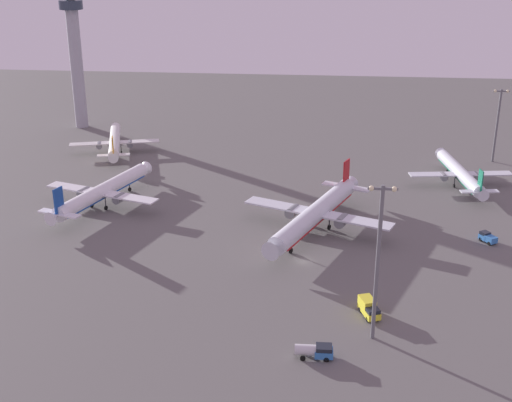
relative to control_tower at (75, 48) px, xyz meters
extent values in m
plane|color=#605E5B|center=(83.31, -102.09, -28.25)|extent=(416.00, 416.00, 0.00)
cylinder|color=#A8A8B2|center=(0.00, 0.00, -7.58)|extent=(4.40, 4.40, 41.33)
cylinder|color=#2D3847|center=(0.00, 0.00, 14.58)|extent=(8.00, 8.00, 3.00)
cylinder|color=silver|center=(85.62, -86.50, -23.58)|extent=(19.62, 39.48, 4.32)
cone|color=silver|center=(77.28, -106.68, -23.58)|extent=(4.84, 4.09, 4.10)
cone|color=silver|center=(94.03, -66.12, -23.58)|extent=(4.81, 4.43, 3.89)
cube|color=silver|center=(86.05, -85.45, -23.81)|extent=(35.36, 18.09, 0.40)
cube|color=silver|center=(93.21, -68.11, -23.36)|extent=(12.60, 7.30, 0.40)
cube|color=red|center=(93.08, -68.43, -19.89)|extent=(1.70, 3.49, 7.39)
cylinder|color=slate|center=(91.83, -87.84, -24.61)|extent=(3.87, 4.74, 2.50)
cylinder|color=slate|center=(80.27, -83.06, -24.61)|extent=(3.87, 4.74, 2.50)
cube|color=red|center=(85.62, -86.50, -24.77)|extent=(17.97, 36.29, 0.41)
cylinder|color=#333338|center=(80.62, -98.61, -25.60)|extent=(0.32, 0.32, 4.04)
cylinder|color=black|center=(80.62, -98.61, -27.62)|extent=(0.90, 1.33, 1.25)
cylinder|color=#333338|center=(89.01, -84.83, -25.60)|extent=(0.32, 0.32, 4.04)
cylinder|color=black|center=(89.01, -84.83, -27.62)|extent=(0.90, 1.33, 1.25)
cylinder|color=#333338|center=(84.39, -82.92, -25.60)|extent=(0.32, 0.32, 4.04)
cylinder|color=black|center=(84.39, -82.92, -27.62)|extent=(0.90, 1.33, 1.25)
cylinder|color=white|center=(31.50, -74.81, -24.17)|extent=(14.89, 35.14, 3.78)
cone|color=white|center=(37.53, -56.71, -24.17)|extent=(4.16, 3.40, 3.59)
cone|color=white|center=(25.40, -93.11, -24.17)|extent=(4.10, 3.71, 3.40)
cube|color=white|center=(31.18, -75.76, -24.37)|extent=(31.43, 13.82, 0.35)
cube|color=white|center=(26.00, -91.31, -23.97)|extent=(11.13, 5.72, 0.35)
cube|color=#19479E|center=(26.09, -91.03, -20.94)|extent=(1.29, 3.11, 6.46)
cylinder|color=slate|center=(26.00, -74.03, -25.07)|extent=(3.21, 4.09, 2.19)
cylinder|color=slate|center=(36.37, -77.49, -25.07)|extent=(3.21, 4.09, 2.19)
cube|color=#19479E|center=(31.50, -74.81, -25.21)|extent=(13.63, 32.30, 0.36)
cylinder|color=#333338|center=(35.12, -63.95, -25.93)|extent=(0.28, 0.28, 3.53)
cylinder|color=black|center=(35.12, -63.95, -27.70)|extent=(0.72, 1.16, 1.09)
cylinder|color=#333338|center=(28.64, -76.48, -25.93)|extent=(0.28, 0.28, 3.53)
cylinder|color=black|center=(28.64, -76.48, -27.70)|extent=(0.72, 1.16, 1.09)
cylinder|color=#333338|center=(32.79, -77.86, -25.93)|extent=(0.28, 0.28, 3.53)
cylinder|color=black|center=(32.79, -77.86, -27.70)|extent=(0.72, 1.16, 1.09)
cylinder|color=silver|center=(125.05, -49.99, -24.60)|extent=(7.89, 32.19, 3.38)
cone|color=silver|center=(122.63, -33.07, -24.60)|extent=(3.48, 2.57, 3.21)
cone|color=silver|center=(127.50, -67.08, -24.60)|extent=(3.37, 2.90, 3.04)
cube|color=silver|center=(125.18, -50.87, -24.77)|extent=(28.70, 7.56, 0.31)
cube|color=silver|center=(127.26, -65.40, -24.42)|extent=(9.99, 3.50, 0.31)
cube|color=#146B4C|center=(127.22, -65.14, -21.70)|extent=(0.67, 2.86, 5.78)
cylinder|color=slate|center=(120.33, -51.56, -25.40)|extent=(2.39, 3.45, 1.96)
cylinder|color=slate|center=(130.02, -50.17, -25.40)|extent=(2.39, 3.45, 1.96)
cube|color=#146B4C|center=(125.05, -49.99, -25.53)|extent=(7.19, 29.61, 0.32)
cylinder|color=#333338|center=(123.60, -39.84, -26.18)|extent=(0.25, 0.25, 3.16)
cylinder|color=black|center=(123.60, -39.84, -27.76)|extent=(0.49, 1.02, 0.98)
cylinder|color=#333338|center=(123.43, -52.47, -26.18)|extent=(0.25, 0.25, 3.16)
cylinder|color=black|center=(123.43, -52.47, -27.76)|extent=(0.49, 1.02, 0.98)
cylinder|color=#333338|center=(127.31, -51.91, -26.18)|extent=(0.25, 0.25, 3.16)
cylinder|color=black|center=(127.31, -51.91, -27.76)|extent=(0.49, 1.02, 0.98)
cylinder|color=silver|center=(20.92, -29.26, -24.66)|extent=(11.50, 31.29, 3.33)
cone|color=silver|center=(16.50, -13.04, -24.66)|extent=(3.60, 2.86, 3.16)
cone|color=silver|center=(25.38, -45.64, -24.66)|extent=(3.53, 3.15, 2.99)
cube|color=silver|center=(21.15, -30.10, -24.83)|extent=(27.95, 10.75, 0.31)
cube|color=silver|center=(24.94, -44.04, -24.48)|extent=(9.84, 4.56, 0.31)
cube|color=orange|center=(24.88, -43.79, -21.81)|extent=(0.99, 2.77, 5.69)
cylinder|color=slate|center=(16.50, -31.37, -25.44)|extent=(2.69, 3.55, 1.93)
cylinder|color=slate|center=(25.79, -28.83, -25.44)|extent=(2.69, 3.55, 1.93)
cube|color=orange|center=(20.92, -29.26, -25.57)|extent=(10.51, 28.77, 0.32)
cylinder|color=#333338|center=(18.26, -19.52, -26.21)|extent=(0.25, 0.25, 3.11)
cylinder|color=black|center=(18.26, -19.52, -27.76)|extent=(0.59, 1.02, 0.96)
cylinder|color=#333338|center=(19.63, -31.87, -26.21)|extent=(0.25, 0.25, 3.11)
cylinder|color=black|center=(19.63, -31.87, -27.76)|extent=(0.59, 1.02, 0.96)
cylinder|color=#333338|center=(23.35, -30.86, -26.21)|extent=(0.25, 0.25, 3.11)
cylinder|color=black|center=(23.35, -30.86, -27.76)|extent=(0.59, 1.02, 0.96)
cube|color=yellow|center=(96.61, -124.89, -27.20)|extent=(3.18, 3.40, 1.20)
cube|color=#1E232D|center=(96.61, -124.89, -26.25)|extent=(2.89, 3.02, 0.70)
cube|color=yellow|center=(95.78, -122.56, -26.50)|extent=(3.38, 4.17, 2.60)
cylinder|color=black|center=(97.73, -124.90, -27.80)|extent=(0.59, 0.95, 0.90)
cylinder|color=black|center=(95.75, -125.61, -27.80)|extent=(0.59, 0.95, 0.90)
cylinder|color=black|center=(96.55, -121.59, -27.80)|extent=(0.59, 0.95, 0.90)
cylinder|color=black|center=(94.57, -122.29, -27.80)|extent=(0.59, 0.95, 0.90)
cube|color=#3372BF|center=(87.97, -137.84, -27.20)|extent=(3.04, 2.45, 1.20)
cube|color=#1E232D|center=(87.97, -137.84, -26.25)|extent=(2.68, 2.26, 0.70)
cylinder|color=silver|center=(85.27, -137.89, -26.81)|extent=(4.23, 1.88, 1.80)
cylinder|color=black|center=(88.37, -136.78, -27.80)|extent=(0.91, 0.32, 0.90)
cylinder|color=black|center=(88.41, -138.88, -27.80)|extent=(0.91, 0.32, 0.90)
cylinder|color=black|center=(84.54, -136.85, -27.80)|extent=(0.91, 0.32, 0.90)
cylinder|color=black|center=(84.57, -138.95, -27.80)|extent=(0.91, 0.32, 0.90)
cube|color=#3372BF|center=(124.21, -87.80, -27.25)|extent=(2.81, 2.84, 1.10)
cube|color=#1E232D|center=(124.21, -87.80, -26.35)|extent=(2.54, 2.55, 0.70)
cube|color=#3372BF|center=(125.23, -89.40, -27.10)|extent=(2.91, 3.05, 1.40)
cylinder|color=black|center=(123.34, -88.01, -27.80)|extent=(0.74, 0.92, 0.90)
cylinder|color=black|center=(124.78, -87.10, -27.80)|extent=(0.74, 0.92, 0.90)
cylinder|color=black|center=(124.78, -90.28, -27.80)|extent=(0.74, 0.92, 0.90)
cylinder|color=black|center=(126.21, -89.37, -27.80)|extent=(0.74, 0.92, 0.90)
cylinder|color=slate|center=(96.32, -130.89, -14.19)|extent=(0.70, 0.70, 28.12)
cube|color=slate|center=(96.32, -130.89, -0.73)|extent=(4.80, 0.40, 0.40)
sphere|color=#F9EAB2|center=(94.52, -130.89, -0.73)|extent=(0.90, 0.90, 0.90)
sphere|color=#F9EAB2|center=(98.12, -130.89, -0.73)|extent=(0.90, 0.90, 0.90)
cylinder|color=slate|center=(139.14, -27.64, -17.01)|extent=(0.70, 0.70, 22.48)
cube|color=slate|center=(139.14, -27.64, -6.37)|extent=(4.80, 0.40, 0.40)
sphere|color=#F9EAB2|center=(137.34, -27.64, -6.37)|extent=(0.90, 0.90, 0.90)
sphere|color=#F9EAB2|center=(140.94, -27.64, -6.37)|extent=(0.90, 0.90, 0.90)
camera|label=1|loc=(86.08, -234.06, 36.85)|focal=48.03mm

